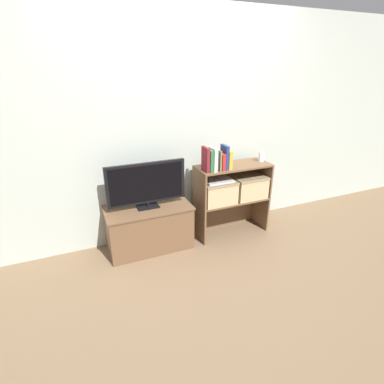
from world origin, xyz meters
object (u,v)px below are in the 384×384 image
(book_charcoal, at_px, (216,161))
(tv, at_px, (146,184))
(book_maroon, at_px, (206,159))
(book_ivory, at_px, (213,159))
(baby_monitor, at_px, (261,157))
(book_navy, at_px, (225,157))
(laptop, at_px, (218,180))
(book_olive, at_px, (218,160))
(storage_basket_right, at_px, (248,185))
(book_crimson, at_px, (221,161))
(storage_basket_left, at_px, (217,191))
(book_forest, at_px, (209,160))
(book_mustard, at_px, (228,159))
(tv_stand, at_px, (149,227))

(book_charcoal, bearing_deg, tv, 171.36)
(book_maroon, relative_size, book_ivory, 1.05)
(book_ivory, xyz_separation_m, baby_monitor, (0.64, 0.07, -0.07))
(book_charcoal, xyz_separation_m, book_navy, (0.10, 0.00, 0.03))
(book_maroon, xyz_separation_m, laptop, (0.17, 0.05, -0.26))
(book_olive, height_order, storage_basket_right, book_olive)
(book_crimson, height_order, baby_monitor, book_crimson)
(book_ivory, height_order, storage_basket_left, book_ivory)
(book_ivory, bearing_deg, storage_basket_right, 6.12)
(book_maroon, bearing_deg, baby_monitor, 5.28)
(book_forest, xyz_separation_m, book_mustard, (0.22, 0.00, -0.01))
(tv_stand, distance_m, book_maroon, 0.93)
(tv, relative_size, book_maroon, 3.17)
(tv, bearing_deg, book_charcoal, -8.64)
(book_ivory, distance_m, laptop, 0.28)
(book_olive, xyz_separation_m, book_crimson, (0.03, 0.00, -0.02))
(tv, height_order, book_mustard, book_mustard)
(laptop, bearing_deg, baby_monitor, 1.55)
(book_maroon, height_order, book_mustard, book_maroon)
(book_charcoal, relative_size, storage_basket_right, 0.54)
(baby_monitor, bearing_deg, book_ivory, -174.05)
(book_crimson, height_order, storage_basket_left, book_crimson)
(tv, xyz_separation_m, book_maroon, (0.60, -0.11, 0.21))
(book_ivory, relative_size, laptop, 0.80)
(book_forest, distance_m, baby_monitor, 0.69)
(book_olive, distance_m, book_crimson, 0.04)
(book_charcoal, distance_m, storage_basket_right, 0.58)
(book_forest, distance_m, book_ivory, 0.04)
(book_olive, relative_size, book_mustard, 1.08)
(tv, bearing_deg, book_navy, -7.57)
(baby_monitor, xyz_separation_m, storage_basket_right, (-0.16, -0.02, -0.32))
(book_crimson, xyz_separation_m, baby_monitor, (0.55, 0.07, -0.03))
(book_crimson, relative_size, laptop, 0.58)
(tv, height_order, book_forest, book_forest)
(book_navy, distance_m, baby_monitor, 0.52)
(tv, relative_size, storage_basket_left, 2.14)
(tv_stand, height_order, book_maroon, book_maroon)
(book_charcoal, bearing_deg, book_maroon, 180.00)
(book_mustard, relative_size, storage_basket_right, 0.52)
(tv_stand, height_order, book_olive, book_olive)
(book_charcoal, distance_m, book_navy, 0.11)
(book_ivory, relative_size, book_charcoal, 1.20)
(book_olive, relative_size, baby_monitor, 1.54)
(tv, distance_m, laptop, 0.77)
(book_mustard, distance_m, laptop, 0.26)
(book_charcoal, relative_size, laptop, 0.67)
(tv_stand, xyz_separation_m, book_maroon, (0.60, -0.11, 0.71))
(tv, bearing_deg, tv_stand, 90.00)
(book_maroon, height_order, book_forest, book_maroon)
(book_navy, bearing_deg, book_ivory, 180.00)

